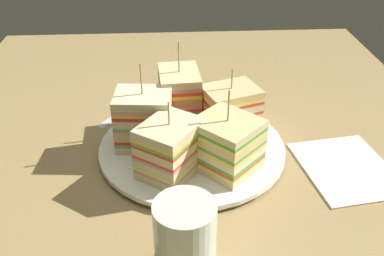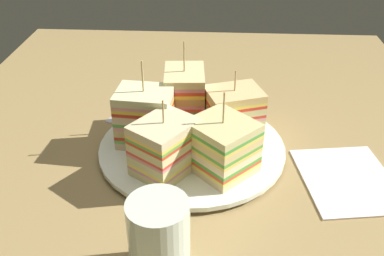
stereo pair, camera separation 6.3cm
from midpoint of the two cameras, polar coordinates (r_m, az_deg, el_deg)
ground_plane at (r=66.21cm, az=2.74°, el=-3.89°), size 104.89×85.16×1.80cm
plate at (r=65.24cm, az=2.78°, el=-2.70°), size 27.43×27.43×1.28cm
sandwich_wedge_0 at (r=57.91cm, az=-0.42°, el=-2.57°), size 10.20×9.82×10.75cm
sandwich_wedge_1 at (r=58.58cm, az=6.99°, el=-2.47°), size 10.76×10.77×11.75cm
sandwich_wedge_2 at (r=66.19cm, az=8.09°, el=1.88°), size 8.36×9.54×10.66cm
sandwich_wedge_3 at (r=68.46cm, az=1.68°, el=3.93°), size 8.39×6.54×13.60cm
sandwich_wedge_4 at (r=63.87cm, az=-3.24°, el=1.39°), size 7.00×8.50×12.90cm
chip_pile at (r=62.58cm, az=2.32°, el=-2.56°), size 6.74×6.63×2.28cm
spoon at (r=80.47cm, az=-3.43°, el=4.18°), size 13.46×9.17×1.00cm
napkin at (r=64.93cm, az=22.28°, el=-6.23°), size 16.34×14.10×0.50cm
drinking_glass at (r=46.21cm, az=-0.22°, el=-15.08°), size 6.35×6.35×9.47cm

